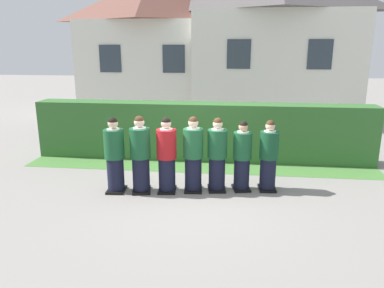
{
  "coord_description": "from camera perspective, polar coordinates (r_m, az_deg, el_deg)",
  "views": [
    {
      "loc": [
        0.87,
        -7.5,
        3.07
      ],
      "look_at": [
        0.0,
        0.0,
        1.05
      ],
      "focal_mm": 34.62,
      "sensor_mm": 36.0,
      "label": 1
    }
  ],
  "objects": [
    {
      "name": "student_front_row_4",
      "position": [
        7.95,
        3.9,
        -1.91
      ],
      "size": [
        0.43,
        0.54,
        1.61
      ],
      "color": "black",
      "rests_on": "ground"
    },
    {
      "name": "hedge",
      "position": [
        10.18,
        1.55,
        1.97
      ],
      "size": [
        9.15,
        0.7,
        1.56
      ],
      "color": "#33662D",
      "rests_on": "ground"
    },
    {
      "name": "student_front_row_5",
      "position": [
        8.04,
        7.73,
        -2.09
      ],
      "size": [
        0.44,
        0.53,
        1.53
      ],
      "color": "black",
      "rests_on": "ground"
    },
    {
      "name": "student_front_row_0",
      "position": [
        8.03,
        -11.82,
        -1.95
      ],
      "size": [
        0.42,
        0.53,
        1.63
      ],
      "color": "black",
      "rests_on": "ground"
    },
    {
      "name": "school_building_main",
      "position": [
        16.67,
        12.64,
        15.42
      ],
      "size": [
        7.09,
        4.1,
        6.42
      ],
      "color": "silver",
      "rests_on": "ground"
    },
    {
      "name": "student_front_row_1",
      "position": [
        7.91,
        -7.94,
        -1.89
      ],
      "size": [
        0.48,
        0.55,
        1.67
      ],
      "color": "black",
      "rests_on": "ground"
    },
    {
      "name": "student_in_red_blazer",
      "position": [
        7.88,
        -3.92,
        -1.99
      ],
      "size": [
        0.42,
        0.53,
        1.63
      ],
      "color": "black",
      "rests_on": "ground"
    },
    {
      "name": "school_building_annex",
      "position": [
        17.2,
        -6.36,
        14.68
      ],
      "size": [
        6.22,
        3.61,
        5.85
      ],
      "color": "silver",
      "rests_on": "ground"
    },
    {
      "name": "student_front_row_3",
      "position": [
        7.9,
        0.19,
        -1.87
      ],
      "size": [
        0.43,
        0.5,
        1.64
      ],
      "color": "black",
      "rests_on": "ground"
    },
    {
      "name": "ground_plane",
      "position": [
        8.15,
        0.0,
        -7.15
      ],
      "size": [
        60.0,
        60.0,
        0.0
      ],
      "primitive_type": "plane",
      "color": "gray"
    },
    {
      "name": "lawn_strip",
      "position": [
        9.62,
        1.09,
        -3.61
      ],
      "size": [
        9.15,
        0.9,
        0.01
      ],
      "primitive_type": "cube",
      "color": "#477A38",
      "rests_on": "ground"
    },
    {
      "name": "student_front_row_6",
      "position": [
        8.12,
        11.72,
        -2.03
      ],
      "size": [
        0.4,
        0.47,
        1.55
      ],
      "color": "black",
      "rests_on": "ground"
    }
  ]
}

